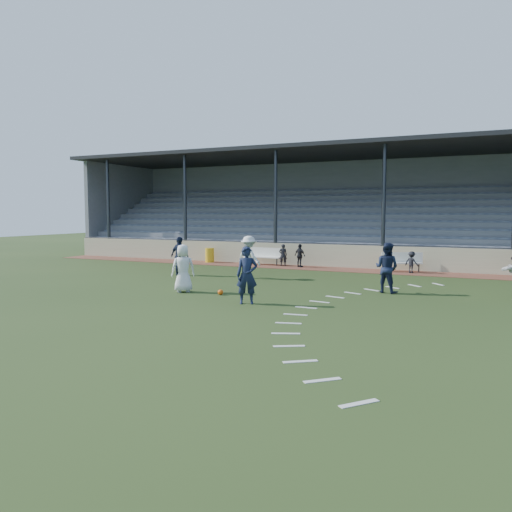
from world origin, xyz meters
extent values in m
plane|color=#233515|center=(0.00, 0.00, 0.00)|extent=(90.00, 90.00, 0.00)
cube|color=brown|center=(0.00, 10.50, 0.01)|extent=(34.00, 2.00, 0.02)
cube|color=#C1B994|center=(0.00, 11.55, 0.60)|extent=(34.00, 0.18, 1.20)
cube|color=white|center=(-3.41, 10.82, 0.45)|extent=(2.01, 0.47, 0.06)
cube|color=white|center=(-3.41, 11.04, 0.70)|extent=(2.00, 0.13, 0.54)
cylinder|color=#2B2D32|center=(-4.26, 10.85, 0.22)|extent=(0.06, 0.06, 0.40)
cylinder|color=#2B2D32|center=(-2.56, 10.79, 0.22)|extent=(0.06, 0.06, 0.40)
cube|color=white|center=(4.09, 10.71, 0.45)|extent=(2.02, 1.04, 0.06)
cube|color=white|center=(4.09, 10.93, 0.70)|extent=(1.91, 0.72, 0.54)
cylinder|color=#2B2D32|center=(3.29, 10.43, 0.22)|extent=(0.06, 0.06, 0.40)
cylinder|color=#2B2D32|center=(4.89, 10.99, 0.22)|extent=(0.06, 0.06, 0.40)
cylinder|color=gold|center=(-6.85, 10.88, 0.43)|extent=(0.52, 0.52, 0.83)
sphere|color=#E0550D|center=(-0.70, 1.00, 0.10)|extent=(0.20, 0.20, 0.20)
imported|color=silver|center=(-2.27, 1.02, 0.88)|extent=(1.03, 0.98, 1.77)
imported|color=#121B34|center=(0.90, -0.14, 0.92)|extent=(0.80, 0.70, 1.85)
imported|color=#121B34|center=(4.57, 4.00, 0.92)|extent=(1.05, 0.91, 1.83)
imported|color=silver|center=(-1.75, 5.54, 0.94)|extent=(1.38, 1.04, 1.89)
imported|color=#121B34|center=(-5.15, 5.16, 0.90)|extent=(1.12, 0.63, 1.80)
imported|color=black|center=(-2.16, 10.72, 0.62)|extent=(0.51, 0.42, 1.20)
imported|color=black|center=(-1.15, 10.60, 0.64)|extent=(0.78, 0.57, 1.23)
imported|color=black|center=(4.61, 10.41, 0.54)|extent=(0.77, 0.61, 1.04)
cube|color=gray|center=(0.00, 12.10, 0.60)|extent=(34.00, 0.80, 1.20)
cube|color=slate|center=(0.00, 12.20, 1.25)|extent=(33.00, 0.28, 0.10)
cube|color=gray|center=(0.00, 12.90, 0.80)|extent=(34.00, 0.80, 1.60)
cube|color=slate|center=(0.00, 13.00, 1.65)|extent=(33.00, 0.28, 0.10)
cube|color=gray|center=(0.00, 13.70, 1.00)|extent=(34.00, 0.80, 2.00)
cube|color=slate|center=(0.00, 13.80, 2.05)|extent=(33.00, 0.28, 0.10)
cube|color=gray|center=(0.00, 14.50, 1.20)|extent=(34.00, 0.80, 2.40)
cube|color=slate|center=(0.00, 14.60, 2.45)|extent=(33.00, 0.28, 0.10)
cube|color=gray|center=(0.00, 15.30, 1.40)|extent=(34.00, 0.80, 2.80)
cube|color=slate|center=(0.00, 15.40, 2.85)|extent=(33.00, 0.28, 0.10)
cube|color=gray|center=(0.00, 16.10, 1.60)|extent=(34.00, 0.80, 3.20)
cube|color=slate|center=(0.00, 16.20, 3.25)|extent=(33.00, 0.28, 0.10)
cube|color=gray|center=(0.00, 16.90, 1.80)|extent=(34.00, 0.80, 3.60)
cube|color=slate|center=(0.00, 17.00, 3.65)|extent=(33.00, 0.28, 0.10)
cube|color=gray|center=(0.00, 17.70, 2.00)|extent=(34.00, 0.80, 4.00)
cube|color=slate|center=(0.00, 17.80, 4.05)|extent=(33.00, 0.28, 0.10)
cube|color=gray|center=(0.00, 18.50, 2.20)|extent=(34.00, 0.80, 4.40)
cube|color=slate|center=(0.00, 18.60, 4.45)|extent=(33.00, 0.28, 0.10)
cube|color=gray|center=(0.00, 19.10, 3.20)|extent=(34.00, 0.40, 6.40)
cube|color=gray|center=(-16.85, 15.50, 3.20)|extent=(0.30, 7.80, 6.40)
cube|color=black|center=(0.00, 15.20, 6.50)|extent=(34.60, 9.00, 0.22)
cylinder|color=#2B2D32|center=(-15.00, 11.65, 3.25)|extent=(0.20, 0.20, 6.50)
cylinder|color=#2B2D32|center=(-9.00, 11.65, 3.25)|extent=(0.20, 0.20, 6.50)
cylinder|color=#2B2D32|center=(-3.00, 11.65, 3.25)|extent=(0.20, 0.20, 6.50)
cylinder|color=#2B2D32|center=(3.00, 11.65, 3.25)|extent=(0.20, 0.20, 6.50)
cylinder|color=#2B2D32|center=(0.00, 11.55, 1.25)|extent=(34.00, 0.05, 0.05)
cube|color=silver|center=(6.12, 7.01, 0.01)|extent=(0.54, 0.61, 0.01)
cube|color=silver|center=(5.29, 6.22, 0.01)|extent=(0.59, 0.56, 0.01)
cube|color=silver|center=(4.57, 5.34, 0.01)|extent=(0.64, 0.51, 0.01)
cube|color=silver|center=(3.96, 4.38, 0.01)|extent=(0.67, 0.44, 0.01)
cube|color=silver|center=(3.48, 3.34, 0.01)|extent=(0.70, 0.37, 0.01)
cube|color=silver|center=(3.13, 2.26, 0.01)|extent=(0.71, 0.29, 0.01)
cube|color=silver|center=(2.92, 1.14, 0.01)|extent=(0.71, 0.21, 0.01)
cube|color=silver|center=(2.85, 0.00, 0.01)|extent=(0.70, 0.12, 0.01)
cube|color=silver|center=(2.92, -1.14, 0.01)|extent=(0.71, 0.21, 0.01)
cube|color=silver|center=(3.13, -2.26, 0.01)|extent=(0.71, 0.29, 0.01)
cube|color=silver|center=(3.48, -3.34, 0.01)|extent=(0.70, 0.37, 0.01)
cube|color=silver|center=(3.96, -4.38, 0.01)|extent=(0.67, 0.44, 0.01)
cube|color=silver|center=(4.57, -5.34, 0.01)|extent=(0.64, 0.51, 0.01)
cube|color=silver|center=(5.29, -6.22, 0.01)|extent=(0.59, 0.56, 0.01)
cube|color=silver|center=(6.12, -7.01, 0.01)|extent=(0.54, 0.61, 0.01)
camera|label=1|loc=(7.78, -14.41, 2.93)|focal=35.00mm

